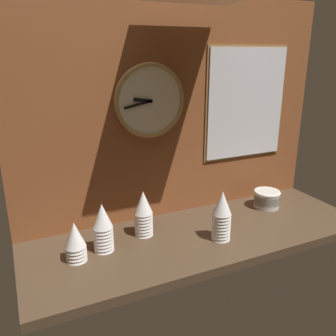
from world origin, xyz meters
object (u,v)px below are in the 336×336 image
at_px(bowl_stack_far_right, 267,198).
at_px(menu_board, 246,104).
at_px(cup_stack_far_left, 75,242).
at_px(cup_stack_center_left, 143,213).
at_px(cup_stack_left, 103,227).
at_px(cup_stack_center_right, 222,216).
at_px(wall_clock, 150,101).

bearing_deg(bowl_stack_far_right, menu_board, 114.95).
relative_size(cup_stack_far_left, bowl_stack_far_right, 1.19).
bearing_deg(menu_board, cup_stack_center_left, -166.71).
bearing_deg(cup_stack_left, cup_stack_far_left, -166.51).
bearing_deg(cup_stack_center_right, cup_stack_left, 165.79).
bearing_deg(cup_stack_center_left, cup_stack_far_left, -165.26).
distance_m(cup_stack_far_left, bowl_stack_far_right, 1.04).
relative_size(cup_stack_left, menu_board, 0.36).
xyz_separation_m(cup_stack_center_left, cup_stack_left, (-0.20, -0.06, 0.00)).
distance_m(bowl_stack_far_right, wall_clock, 0.82).
relative_size(cup_stack_center_left, wall_clock, 0.62).
height_order(cup_stack_left, bowl_stack_far_right, cup_stack_left).
bearing_deg(bowl_stack_far_right, wall_clock, 167.47).
distance_m(cup_stack_left, wall_clock, 0.60).
xyz_separation_m(cup_stack_left, cup_stack_far_left, (-0.12, -0.03, -0.02)).
relative_size(cup_stack_center_right, wall_clock, 0.67).
distance_m(cup_stack_center_right, wall_clock, 0.61).
xyz_separation_m(cup_stack_center_left, cup_stack_far_left, (-0.32, -0.08, -0.02)).
relative_size(cup_stack_far_left, menu_board, 0.29).
xyz_separation_m(cup_stack_center_right, menu_board, (0.35, 0.33, 0.43)).
height_order(cup_stack_far_left, wall_clock, wall_clock).
distance_m(cup_stack_left, menu_board, 0.97).
xyz_separation_m(cup_stack_center_right, wall_clock, (-0.20, 0.33, 0.47)).
distance_m(cup_stack_center_right, cup_stack_left, 0.52).
bearing_deg(wall_clock, cup_stack_far_left, -151.58).
height_order(cup_stack_center_left, cup_stack_far_left, cup_stack_center_left).
height_order(cup_stack_center_right, wall_clock, wall_clock).
xyz_separation_m(cup_stack_center_right, cup_stack_left, (-0.50, 0.13, -0.01)).
distance_m(wall_clock, menu_board, 0.55).
distance_m(cup_stack_left, cup_stack_far_left, 0.13).
distance_m(cup_stack_center_left, wall_clock, 0.51).
height_order(cup_stack_center_left, cup_stack_left, same).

